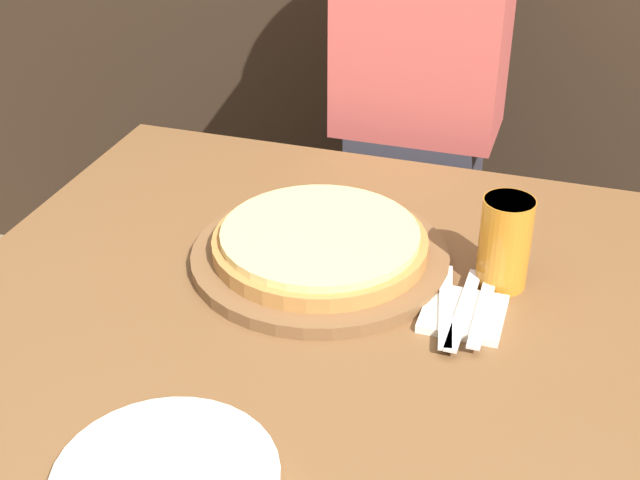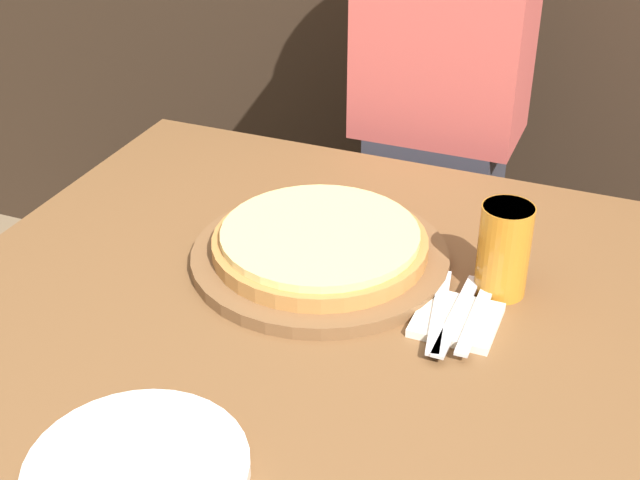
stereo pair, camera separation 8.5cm
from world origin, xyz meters
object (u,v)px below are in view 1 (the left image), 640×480
object	(u,v)px
dinner_plate	(166,479)
spoon	(482,312)
pizza_on_board	(320,249)
beer_glass	(505,239)
dinner_knife	(464,309)
diner_person	(416,146)
fork	(446,305)

from	to	relation	value
dinner_plate	spoon	xyz separation A→B (m)	(0.27, 0.40, 0.01)
pizza_on_board	spoon	size ratio (longest dim) A/B	2.31
beer_glass	dinner_knife	xyz separation A→B (m)	(-0.04, -0.10, -0.06)
pizza_on_board	diner_person	size ratio (longest dim) A/B	0.29
beer_glass	diner_person	xyz separation A→B (m)	(-0.24, 0.55, -0.14)
pizza_on_board	dinner_plate	world-z (taller)	pizza_on_board
dinner_plate	diner_person	world-z (taller)	diner_person
fork	spoon	distance (m)	0.05
beer_glass	diner_person	size ratio (longest dim) A/B	0.10
beer_glass	dinner_plate	distance (m)	0.58
beer_glass	spoon	world-z (taller)	beer_glass
fork	spoon	world-z (taller)	same
fork	dinner_knife	bearing A→B (deg)	0.00
pizza_on_board	dinner_knife	bearing A→B (deg)	-17.56
dinner_plate	spoon	world-z (taller)	dinner_plate
beer_glass	fork	xyz separation A→B (m)	(-0.06, -0.10, -0.06)
beer_glass	spoon	distance (m)	0.12
dinner_plate	diner_person	bearing A→B (deg)	87.69
pizza_on_board	dinner_knife	size ratio (longest dim) A/B	1.96
fork	beer_glass	bearing A→B (deg)	58.50
beer_glass	dinner_knife	size ratio (longest dim) A/B	0.70
dinner_plate	dinner_knife	size ratio (longest dim) A/B	1.25
dinner_knife	spoon	size ratio (longest dim) A/B	1.18
beer_glass	dinner_plate	bearing A→B (deg)	-119.64
pizza_on_board	dinner_knife	world-z (taller)	pizza_on_board
beer_glass	dinner_knife	world-z (taller)	beer_glass
beer_glass	diner_person	distance (m)	0.62
diner_person	spoon	bearing A→B (deg)	-70.42
pizza_on_board	beer_glass	distance (m)	0.27
diner_person	fork	bearing A→B (deg)	-74.41
dinner_knife	diner_person	bearing A→B (deg)	107.61
fork	diner_person	size ratio (longest dim) A/B	0.15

